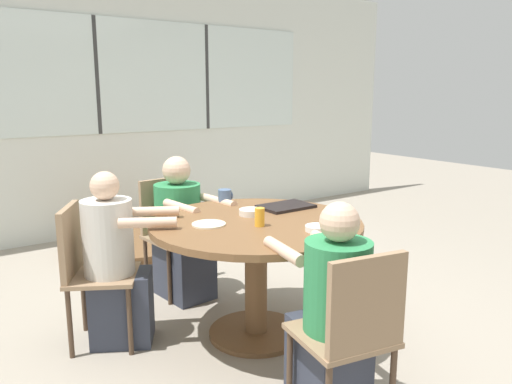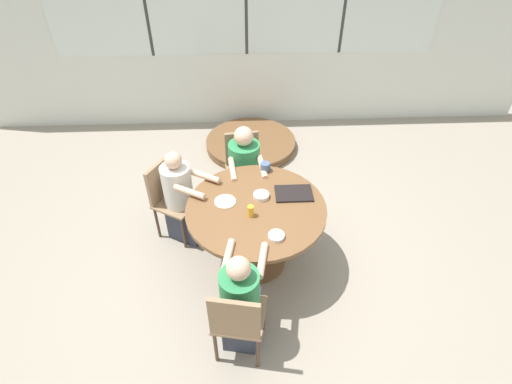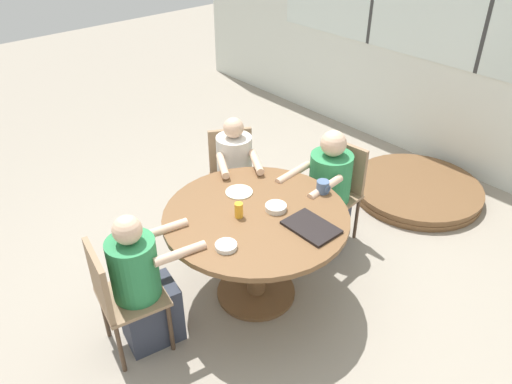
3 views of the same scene
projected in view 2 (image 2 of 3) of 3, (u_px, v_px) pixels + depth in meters
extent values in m
plane|color=gray|center=(256.00, 261.00, 4.13)|extent=(16.00, 16.00, 0.00)
cube|color=silver|center=(246.00, 30.00, 5.43)|extent=(8.40, 0.06, 2.80)
cube|color=silver|center=(246.00, 9.00, 5.22)|extent=(5.20, 0.02, 1.19)
cube|color=#333333|center=(146.00, 10.00, 5.17)|extent=(0.04, 0.01, 1.19)
cube|color=#333333|center=(246.00, 9.00, 5.21)|extent=(0.04, 0.01, 1.19)
cube|color=#333333|center=(345.00, 8.00, 5.26)|extent=(0.04, 0.01, 1.19)
cylinder|color=brown|center=(256.00, 209.00, 3.66)|extent=(1.30, 1.30, 0.04)
cylinder|color=brown|center=(256.00, 237.00, 3.90)|extent=(0.14, 0.14, 0.71)
cylinder|color=brown|center=(256.00, 260.00, 4.12)|extent=(0.60, 0.60, 0.03)
cube|color=#937556|center=(240.00, 315.00, 3.15)|extent=(0.47, 0.47, 0.03)
cube|color=#937556|center=(234.00, 319.00, 2.87)|extent=(0.38, 0.11, 0.42)
cylinder|color=#4C3828|center=(224.00, 310.00, 3.44)|extent=(0.03, 0.03, 0.42)
cylinder|color=#4C3828|center=(263.00, 315.00, 3.40)|extent=(0.03, 0.03, 0.42)
cylinder|color=#4C3828|center=(216.00, 347.00, 3.18)|extent=(0.03, 0.03, 0.42)
cylinder|color=#4C3828|center=(258.00, 352.00, 3.15)|extent=(0.03, 0.03, 0.42)
cube|color=#937556|center=(177.00, 202.00, 4.17)|extent=(0.55, 0.55, 0.03)
cube|color=#937556|center=(160.00, 181.00, 4.09)|extent=(0.22, 0.35, 0.42)
cylinder|color=#4C3828|center=(201.00, 213.00, 4.38)|extent=(0.03, 0.03, 0.42)
cylinder|color=#4C3828|center=(184.00, 233.00, 4.14)|extent=(0.03, 0.03, 0.42)
cylinder|color=#4C3828|center=(176.00, 204.00, 4.49)|extent=(0.03, 0.03, 0.42)
cylinder|color=#4C3828|center=(157.00, 223.00, 4.26)|extent=(0.03, 0.03, 0.42)
cube|color=#937556|center=(244.00, 173.00, 4.56)|extent=(0.44, 0.44, 0.03)
cube|color=#937556|center=(242.00, 148.00, 4.55)|extent=(0.38, 0.07, 0.42)
cylinder|color=#4C3828|center=(261.00, 196.00, 4.59)|extent=(0.03, 0.03, 0.42)
cylinder|color=#4C3828|center=(232.00, 199.00, 4.55)|extent=(0.03, 0.03, 0.42)
cylinder|color=#4C3828|center=(257.00, 178.00, 4.85)|extent=(0.03, 0.03, 0.42)
cylinder|color=#4C3828|center=(229.00, 181.00, 4.81)|extent=(0.03, 0.03, 0.42)
cube|color=#333847|center=(242.00, 319.00, 3.36)|extent=(0.34, 0.41, 0.45)
cylinder|color=#2D844C|center=(240.00, 294.00, 3.04)|extent=(0.31, 0.31, 0.42)
sphere|color=#DBB293|center=(239.00, 268.00, 2.84)|extent=(0.18, 0.18, 0.18)
cylinder|color=#DBB293|center=(228.00, 256.00, 3.18)|extent=(0.12, 0.34, 0.06)
cylinder|color=#DBB293|center=(262.00, 260.00, 3.15)|extent=(0.12, 0.34, 0.06)
cube|color=#333847|center=(187.00, 220.00, 4.28)|extent=(0.44, 0.41, 0.45)
cylinder|color=beige|center=(177.00, 186.00, 4.01)|extent=(0.30, 0.30, 0.45)
sphere|color=#DBB293|center=(173.00, 160.00, 3.80)|extent=(0.17, 0.17, 0.17)
cylinder|color=#DBB293|center=(205.00, 176.00, 3.93)|extent=(0.32, 0.21, 0.06)
cylinder|color=#DBB293|center=(189.00, 192.00, 3.75)|extent=(0.32, 0.21, 0.06)
cube|color=#333847|center=(246.00, 194.00, 4.61)|extent=(0.35, 0.44, 0.45)
cylinder|color=#2D844C|center=(244.00, 160.00, 4.39)|extent=(0.34, 0.34, 0.41)
sphere|color=#DBB293|center=(244.00, 136.00, 4.19)|extent=(0.21, 0.21, 0.21)
cylinder|color=#DBB293|center=(262.00, 167.00, 4.12)|extent=(0.10, 0.38, 0.06)
cylinder|color=#DBB293|center=(233.00, 170.00, 4.08)|extent=(0.10, 0.38, 0.06)
cube|color=black|center=(294.00, 193.00, 3.78)|extent=(0.35, 0.24, 0.02)
cylinder|color=slate|center=(265.00, 167.00, 4.04)|extent=(0.09, 0.09, 0.09)
torus|color=slate|center=(270.00, 167.00, 4.04)|extent=(0.01, 0.06, 0.06)
cylinder|color=gold|center=(251.00, 211.00, 3.53)|extent=(0.06, 0.06, 0.11)
cylinder|color=white|center=(276.00, 236.00, 3.35)|extent=(0.14, 0.14, 0.03)
cylinder|color=silver|center=(261.00, 196.00, 3.74)|extent=(0.15, 0.15, 0.04)
cylinder|color=beige|center=(225.00, 201.00, 3.70)|extent=(0.20, 0.20, 0.01)
cylinder|color=brown|center=(251.00, 146.00, 5.74)|extent=(1.26, 1.26, 0.03)
cylinder|color=brown|center=(251.00, 144.00, 5.72)|extent=(1.27, 1.27, 0.03)
cylinder|color=brown|center=(251.00, 143.00, 5.70)|extent=(1.26, 1.26, 0.03)
cylinder|color=brown|center=(251.00, 141.00, 5.68)|extent=(1.27, 1.27, 0.03)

